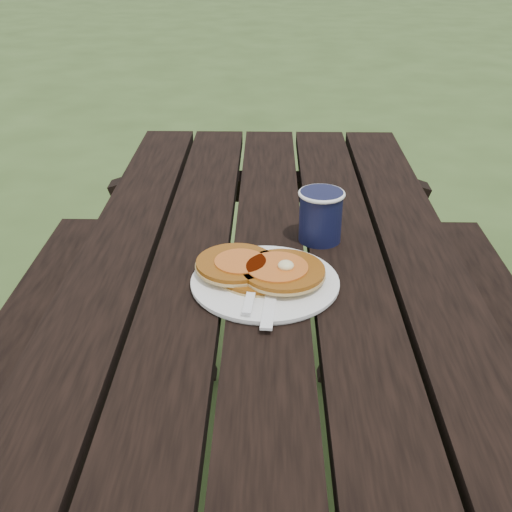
{
  "coord_description": "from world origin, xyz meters",
  "views": [
    {
      "loc": [
        -0.0,
        -1.0,
        1.34
      ],
      "look_at": [
        -0.02,
        0.0,
        0.8
      ],
      "focal_mm": 45.0,
      "sensor_mm": 36.0,
      "label": 1
    }
  ],
  "objects_px": {
    "pancake_stack": "(261,269)",
    "coffee_cup": "(321,213)",
    "plate": "(265,283)",
    "picnic_table": "(267,438)"
  },
  "relations": [
    {
      "from": "pancake_stack",
      "to": "picnic_table",
      "type": "bearing_deg",
      "value": -3.45
    },
    {
      "from": "picnic_table",
      "to": "pancake_stack",
      "type": "relative_size",
      "value": 7.73
    },
    {
      "from": "pancake_stack",
      "to": "coffee_cup",
      "type": "distance_m",
      "value": 0.21
    },
    {
      "from": "coffee_cup",
      "to": "plate",
      "type": "bearing_deg",
      "value": -121.03
    },
    {
      "from": "plate",
      "to": "picnic_table",
      "type": "bearing_deg",
      "value": 65.94
    },
    {
      "from": "coffee_cup",
      "to": "pancake_stack",
      "type": "bearing_deg",
      "value": -124.92
    },
    {
      "from": "pancake_stack",
      "to": "coffee_cup",
      "type": "relative_size",
      "value": 2.2
    },
    {
      "from": "picnic_table",
      "to": "plate",
      "type": "height_order",
      "value": "plate"
    },
    {
      "from": "pancake_stack",
      "to": "coffee_cup",
      "type": "xyz_separation_m",
      "value": [
        0.12,
        0.17,
        0.04
      ]
    },
    {
      "from": "picnic_table",
      "to": "pancake_stack",
      "type": "distance_m",
      "value": 0.41
    }
  ]
}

